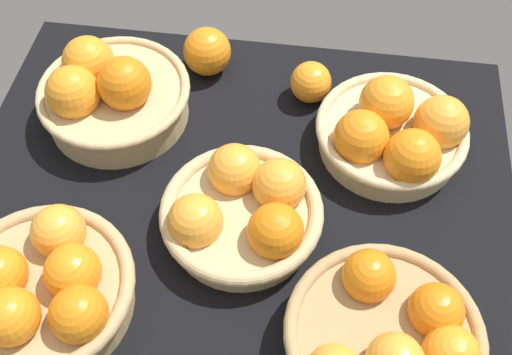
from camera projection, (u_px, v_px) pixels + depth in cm
name	position (u px, v px, depth cm)	size (l,w,h in cm)	color
market_tray	(233.00, 211.00, 91.04)	(84.00, 72.00, 3.00)	black
basket_center	(243.00, 210.00, 84.65)	(23.18, 23.18, 9.88)	tan
basket_near_left	(394.00, 132.00, 92.30)	(23.63, 23.63, 11.67)	#D3BC8C
basket_near_right	(110.00, 94.00, 96.26)	(24.41, 24.41, 12.98)	tan
basket_far_right	(43.00, 289.00, 76.73)	(24.47, 24.47, 11.51)	tan
basket_far_left	(386.00, 338.00, 73.29)	(24.62, 24.62, 11.47)	tan
loose_orange_front_gap	(311.00, 82.00, 99.83)	(6.90, 6.90, 6.90)	orange
loose_orange_back_gap	(207.00, 51.00, 103.11)	(8.26, 8.26, 8.26)	orange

